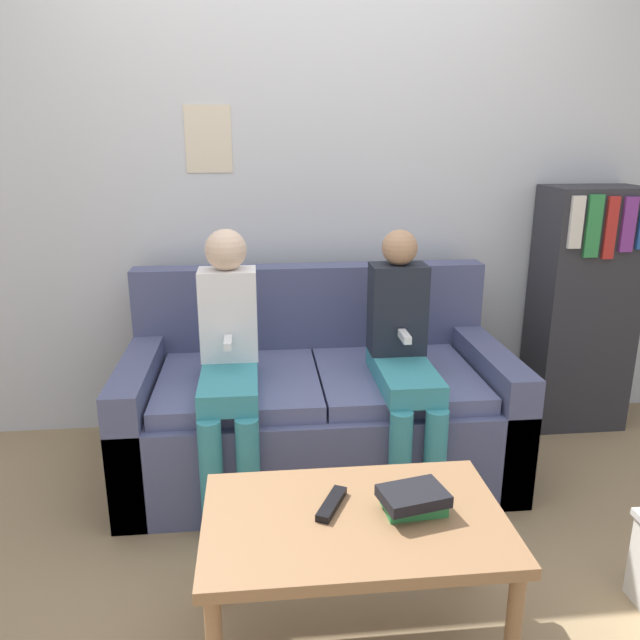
{
  "coord_description": "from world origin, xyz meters",
  "views": [
    {
      "loc": [
        -0.26,
        -2.08,
        1.51
      ],
      "look_at": [
        0.0,
        0.42,
        0.76
      ],
      "focal_mm": 35.0,
      "sensor_mm": 36.0,
      "label": 1
    }
  ],
  "objects_px": {
    "tv_remote": "(332,504)",
    "person_left": "(229,356)",
    "person_right": "(403,353)",
    "bookshelf": "(582,309)",
    "couch": "(317,407)",
    "coffee_table": "(355,532)"
  },
  "relations": [
    {
      "from": "person_left",
      "to": "tv_remote",
      "type": "distance_m",
      "value": 0.92
    },
    {
      "from": "bookshelf",
      "to": "couch",
      "type": "bearing_deg",
      "value": -167.27
    },
    {
      "from": "coffee_table",
      "to": "bookshelf",
      "type": "bearing_deg",
      "value": 45.18
    },
    {
      "from": "couch",
      "to": "person_left",
      "type": "bearing_deg",
      "value": -151.87
    },
    {
      "from": "coffee_table",
      "to": "tv_remote",
      "type": "bearing_deg",
      "value": 140.68
    },
    {
      "from": "person_right",
      "to": "tv_remote",
      "type": "bearing_deg",
      "value": -115.75
    },
    {
      "from": "coffee_table",
      "to": "person_left",
      "type": "relative_size",
      "value": 0.77
    },
    {
      "from": "person_left",
      "to": "bookshelf",
      "type": "height_order",
      "value": "bookshelf"
    },
    {
      "from": "person_right",
      "to": "bookshelf",
      "type": "xyz_separation_m",
      "value": [
        1.07,
        0.53,
        0.02
      ]
    },
    {
      "from": "couch",
      "to": "coffee_table",
      "type": "distance_m",
      "value": 1.11
    },
    {
      "from": "couch",
      "to": "coffee_table",
      "type": "relative_size",
      "value": 1.96
    },
    {
      "from": "person_left",
      "to": "bookshelf",
      "type": "relative_size",
      "value": 0.9
    },
    {
      "from": "tv_remote",
      "to": "person_right",
      "type": "bearing_deg",
      "value": 90.48
    },
    {
      "from": "person_right",
      "to": "tv_remote",
      "type": "relative_size",
      "value": 6.59
    },
    {
      "from": "person_left",
      "to": "person_right",
      "type": "distance_m",
      "value": 0.73
    },
    {
      "from": "bookshelf",
      "to": "tv_remote",
      "type": "bearing_deg",
      "value": -137.08
    },
    {
      "from": "couch",
      "to": "coffee_table",
      "type": "bearing_deg",
      "value": -89.94
    },
    {
      "from": "person_left",
      "to": "person_right",
      "type": "height_order",
      "value": "person_left"
    },
    {
      "from": "couch",
      "to": "person_left",
      "type": "relative_size",
      "value": 1.51
    },
    {
      "from": "tv_remote",
      "to": "person_left",
      "type": "bearing_deg",
      "value": 137.06
    },
    {
      "from": "tv_remote",
      "to": "coffee_table",
      "type": "bearing_deg",
      "value": -13.09
    },
    {
      "from": "person_left",
      "to": "person_right",
      "type": "bearing_deg",
      "value": -0.38
    }
  ]
}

